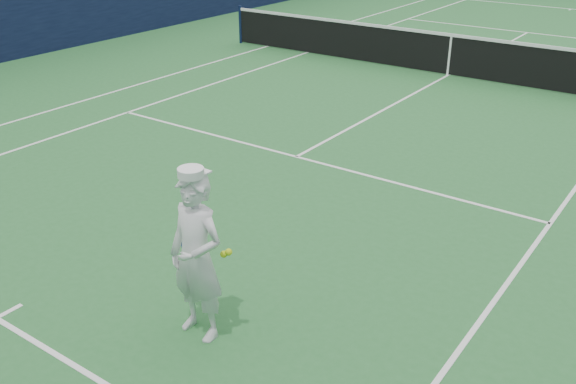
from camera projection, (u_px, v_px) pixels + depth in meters
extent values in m
plane|color=#276730|center=(447.00, 76.00, 15.42)|extent=(80.00, 80.00, 0.00)
cube|color=white|center=(571.00, 9.00, 24.20)|extent=(11.03, 0.06, 0.01)
cube|color=white|center=(266.00, 47.00, 18.29)|extent=(0.06, 23.83, 0.01)
cube|color=white|center=(306.00, 53.00, 17.58)|extent=(0.06, 23.77, 0.01)
cube|color=white|center=(527.00, 33.00, 20.15)|extent=(8.23, 0.06, 0.01)
cube|color=white|center=(296.00, 157.00, 10.69)|extent=(8.23, 0.06, 0.01)
cube|color=white|center=(447.00, 76.00, 15.42)|extent=(0.06, 12.80, 0.01)
cube|color=white|center=(570.00, 10.00, 24.09)|extent=(0.06, 0.30, 0.01)
cube|color=white|center=(9.00, 311.00, 6.75)|extent=(0.06, 0.30, 0.01)
cylinder|color=#141E4C|center=(240.00, 24.00, 18.54)|extent=(0.09, 0.09, 1.07)
cube|color=black|center=(450.00, 55.00, 15.21)|extent=(12.79, 0.02, 0.92)
cube|color=white|center=(452.00, 35.00, 15.01)|extent=(12.79, 0.04, 0.07)
cube|color=white|center=(449.00, 56.00, 15.23)|extent=(0.05, 0.03, 0.94)
imported|color=white|center=(197.00, 258.00, 6.08)|extent=(0.64, 0.44, 1.73)
cylinder|color=white|center=(191.00, 172.00, 5.71)|extent=(0.24, 0.24, 0.08)
cube|color=white|center=(201.00, 171.00, 5.81)|extent=(0.18, 0.11, 0.02)
cylinder|color=navy|center=(182.00, 243.00, 6.28)|extent=(0.04, 0.09, 0.22)
cube|color=#1C5698|center=(187.00, 256.00, 6.40)|extent=(0.02, 0.02, 0.14)
torus|color=#1C5698|center=(193.00, 271.00, 6.53)|extent=(0.30, 0.11, 0.29)
cube|color=beige|center=(193.00, 271.00, 6.53)|extent=(0.22, 0.01, 0.30)
sphere|color=#C7DE19|center=(224.00, 254.00, 5.97)|extent=(0.07, 0.07, 0.07)
sphere|color=#C7DE19|center=(229.00, 252.00, 5.95)|extent=(0.07, 0.07, 0.07)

